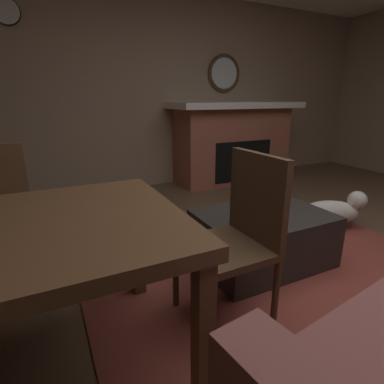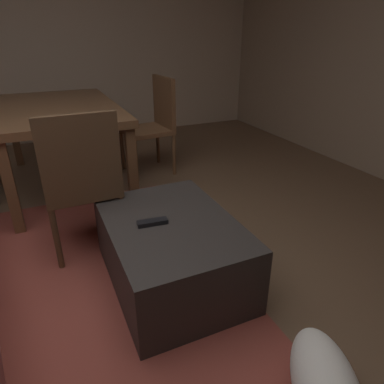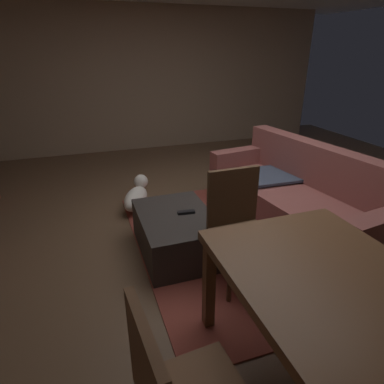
{
  "view_description": "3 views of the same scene",
  "coord_description": "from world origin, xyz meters",
  "px_view_note": "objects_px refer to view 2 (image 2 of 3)",
  "views": [
    {
      "loc": [
        1.57,
        0.96,
        1.2
      ],
      "look_at": [
        0.75,
        -0.69,
        0.63
      ],
      "focal_mm": 28.5,
      "sensor_mm": 36.0,
      "label": 1
    },
    {
      "loc": [
        -1.33,
        -0.1,
        1.32
      ],
      "look_at": [
        0.13,
        -0.77,
        0.57
      ],
      "focal_mm": 32.16,
      "sensor_mm": 36.0,
      "label": 2
    },
    {
      "loc": [
        2.72,
        -1.38,
        1.79
      ],
      "look_at": [
        0.66,
        -0.67,
        0.83
      ],
      "focal_mm": 30.48,
      "sensor_mm": 36.0,
      "label": 3
    }
  ],
  "objects_px": {
    "ottoman_coffee_table": "(171,251)",
    "dining_chair_south": "(155,120)",
    "tv_remote": "(152,222)",
    "dining_chair_west": "(81,178)",
    "dining_table": "(59,114)"
  },
  "relations": [
    {
      "from": "dining_chair_south",
      "to": "dining_chair_west",
      "type": "bearing_deg",
      "value": 144.37
    },
    {
      "from": "dining_table",
      "to": "dining_chair_west",
      "type": "distance_m",
      "value": 1.22
    },
    {
      "from": "dining_chair_west",
      "to": "tv_remote",
      "type": "bearing_deg",
      "value": -149.96
    },
    {
      "from": "ottoman_coffee_table",
      "to": "dining_chair_south",
      "type": "distance_m",
      "value": 1.81
    },
    {
      "from": "tv_remote",
      "to": "dining_chair_south",
      "type": "height_order",
      "value": "dining_chair_south"
    },
    {
      "from": "tv_remote",
      "to": "dining_chair_west",
      "type": "relative_size",
      "value": 0.17
    },
    {
      "from": "tv_remote",
      "to": "dining_chair_south",
      "type": "relative_size",
      "value": 0.17
    },
    {
      "from": "ottoman_coffee_table",
      "to": "dining_table",
      "type": "bearing_deg",
      "value": 12.58
    },
    {
      "from": "ottoman_coffee_table",
      "to": "tv_remote",
      "type": "height_order",
      "value": "tv_remote"
    },
    {
      "from": "tv_remote",
      "to": "dining_table",
      "type": "height_order",
      "value": "dining_table"
    },
    {
      "from": "ottoman_coffee_table",
      "to": "dining_chair_south",
      "type": "height_order",
      "value": "dining_chair_south"
    },
    {
      "from": "ottoman_coffee_table",
      "to": "dining_chair_west",
      "type": "distance_m",
      "value": 0.7
    },
    {
      "from": "ottoman_coffee_table",
      "to": "dining_chair_south",
      "type": "bearing_deg",
      "value": -16.22
    },
    {
      "from": "dining_chair_south",
      "to": "dining_table",
      "type": "bearing_deg",
      "value": 90.47
    },
    {
      "from": "tv_remote",
      "to": "ottoman_coffee_table",
      "type": "bearing_deg",
      "value": -86.49
    }
  ]
}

